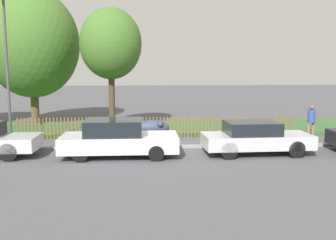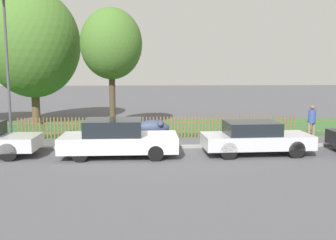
# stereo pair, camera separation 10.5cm
# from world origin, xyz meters

# --- Properties ---
(ground_plane) EXTENTS (120.00, 120.00, 0.00)m
(ground_plane) POSITION_xyz_m (0.00, 0.00, 0.00)
(ground_plane) COLOR #4C4C51
(kerb_stone) EXTENTS (39.76, 0.20, 0.12)m
(kerb_stone) POSITION_xyz_m (0.00, 0.10, 0.06)
(kerb_stone) COLOR gray
(kerb_stone) RESTS_ON ground
(grass_strip) EXTENTS (39.76, 6.50, 0.01)m
(grass_strip) POSITION_xyz_m (0.00, 5.76, 0.01)
(grass_strip) COLOR #33602D
(grass_strip) RESTS_ON ground
(park_fence) EXTENTS (39.76, 0.05, 1.04)m
(park_fence) POSITION_xyz_m (0.00, 2.52, 0.52)
(park_fence) COLOR brown
(park_fence) RESTS_ON ground
(parked_car_navy_estate) EXTENTS (4.43, 1.85, 1.43)m
(parked_car_navy_estate) POSITION_xyz_m (-1.70, -1.28, 0.71)
(parked_car_navy_estate) COLOR silver
(parked_car_navy_estate) RESTS_ON ground
(parked_car_red_compact) EXTENTS (4.25, 1.82, 1.30)m
(parked_car_red_compact) POSITION_xyz_m (3.66, -1.23, 0.67)
(parked_car_red_compact) COLOR #BCBCC1
(parked_car_red_compact) RESTS_ON ground
(covered_motorcycle) EXTENTS (1.77, 0.90, 0.97)m
(covered_motorcycle) POSITION_xyz_m (-0.30, 1.84, 0.60)
(covered_motorcycle) COLOR black
(covered_motorcycle) RESTS_ON ground
(tree_behind_motorcycle) EXTENTS (5.57, 5.57, 8.02)m
(tree_behind_motorcycle) POSITION_xyz_m (-7.34, 7.67, 4.81)
(tree_behind_motorcycle) COLOR brown
(tree_behind_motorcycle) RESTS_ON ground
(tree_mid_park) EXTENTS (3.32, 3.32, 6.59)m
(tree_mid_park) POSITION_xyz_m (-2.46, 5.12, 4.65)
(tree_mid_park) COLOR #473828
(tree_mid_park) RESTS_ON ground
(pedestrian_near_fence) EXTENTS (0.38, 0.33, 1.64)m
(pedestrian_near_fence) POSITION_xyz_m (7.27, 1.74, 0.92)
(pedestrian_near_fence) COLOR #7F6B51
(pedestrian_near_fence) RESTS_ON ground
(street_lamp) EXTENTS (0.20, 0.78, 6.28)m
(street_lamp) POSITION_xyz_m (-6.32, 0.40, 3.90)
(street_lamp) COLOR #47474C
(street_lamp) RESTS_ON ground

